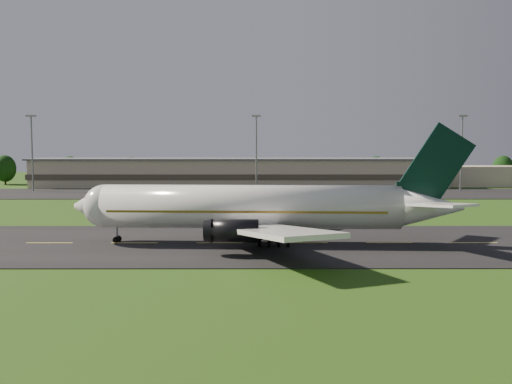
{
  "coord_description": "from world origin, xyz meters",
  "views": [
    {
      "loc": [
        4.54,
        -72.77,
        13.02
      ],
      "look_at": [
        4.74,
        8.0,
        6.0
      ],
      "focal_mm": 40.0,
      "sensor_mm": 36.0,
      "label": 1
    }
  ],
  "objects_px": {
    "terminal": "(261,173)",
    "light_mast_east": "(462,144)",
    "light_mast_centre": "(256,144)",
    "service_vehicle_a": "(161,192)",
    "service_vehicle_c": "(293,193)",
    "airliner": "(258,208)",
    "light_mast_west": "(32,144)",
    "service_vehicle_b": "(173,190)",
    "service_vehicle_d": "(357,191)"
  },
  "relations": [
    {
      "from": "terminal",
      "to": "light_mast_east",
      "type": "relative_size",
      "value": 7.13
    },
    {
      "from": "light_mast_centre",
      "to": "service_vehicle_a",
      "type": "height_order",
      "value": "light_mast_centre"
    },
    {
      "from": "light_mast_centre",
      "to": "service_vehicle_c",
      "type": "height_order",
      "value": "light_mast_centre"
    },
    {
      "from": "airliner",
      "to": "light_mast_centre",
      "type": "relative_size",
      "value": 2.52
    },
    {
      "from": "light_mast_centre",
      "to": "light_mast_west",
      "type": "bearing_deg",
      "value": 180.0
    },
    {
      "from": "airliner",
      "to": "light_mast_east",
      "type": "height_order",
      "value": "light_mast_east"
    },
    {
      "from": "airliner",
      "to": "light_mast_centre",
      "type": "xyz_separation_m",
      "value": [
        0.08,
        80.04,
        8.08
      ]
    },
    {
      "from": "service_vehicle_a",
      "to": "service_vehicle_b",
      "type": "xyz_separation_m",
      "value": [
        2.23,
        4.45,
        0.08
      ]
    },
    {
      "from": "light_mast_centre",
      "to": "service_vehicle_d",
      "type": "relative_size",
      "value": 4.2
    },
    {
      "from": "terminal",
      "to": "airliner",
      "type": "bearing_deg",
      "value": -90.88
    },
    {
      "from": "light_mast_east",
      "to": "service_vehicle_a",
      "type": "distance_m",
      "value": 80.47
    },
    {
      "from": "terminal",
      "to": "service_vehicle_d",
      "type": "xyz_separation_m",
      "value": [
        23.88,
        -26.55,
        -3.19
      ]
    },
    {
      "from": "terminal",
      "to": "service_vehicle_d",
      "type": "relative_size",
      "value": 29.95
    },
    {
      "from": "service_vehicle_b",
      "to": "service_vehicle_d",
      "type": "distance_m",
      "value": 47.04
    },
    {
      "from": "airliner",
      "to": "service_vehicle_a",
      "type": "height_order",
      "value": "airliner"
    },
    {
      "from": "light_mast_west",
      "to": "service_vehicle_b",
      "type": "height_order",
      "value": "light_mast_west"
    },
    {
      "from": "terminal",
      "to": "service_vehicle_a",
      "type": "height_order",
      "value": "terminal"
    },
    {
      "from": "terminal",
      "to": "service_vehicle_c",
      "type": "distance_m",
      "value": 31.03
    },
    {
      "from": "service_vehicle_a",
      "to": "service_vehicle_b",
      "type": "height_order",
      "value": "service_vehicle_b"
    },
    {
      "from": "light_mast_centre",
      "to": "service_vehicle_b",
      "type": "relative_size",
      "value": 5.08
    },
    {
      "from": "light_mast_east",
      "to": "service_vehicle_c",
      "type": "distance_m",
      "value": 49.6
    },
    {
      "from": "airliner",
      "to": "service_vehicle_c",
      "type": "xyz_separation_m",
      "value": [
        8.96,
        66.28,
        -3.89
      ]
    },
    {
      "from": "airliner",
      "to": "service_vehicle_c",
      "type": "distance_m",
      "value": 67.0
    },
    {
      "from": "terminal",
      "to": "service_vehicle_b",
      "type": "xyz_separation_m",
      "value": [
        -22.99,
        -22.56,
        -3.23
      ]
    },
    {
      "from": "airliner",
      "to": "service_vehicle_a",
      "type": "bearing_deg",
      "value": 111.57
    },
    {
      "from": "light_mast_west",
      "to": "light_mast_centre",
      "type": "height_order",
      "value": "same"
    },
    {
      "from": "service_vehicle_c",
      "to": "terminal",
      "type": "bearing_deg",
      "value": 124.64
    },
    {
      "from": "airliner",
      "to": "terminal",
      "type": "relative_size",
      "value": 0.35
    },
    {
      "from": "service_vehicle_a",
      "to": "service_vehicle_d",
      "type": "bearing_deg",
      "value": -7.12
    },
    {
      "from": "service_vehicle_c",
      "to": "light_mast_centre",
      "type": "bearing_deg",
      "value": 143.45
    },
    {
      "from": "service_vehicle_b",
      "to": "service_vehicle_a",
      "type": "bearing_deg",
      "value": 167.71
    },
    {
      "from": "airliner",
      "to": "service_vehicle_a",
      "type": "xyz_separation_m",
      "value": [
        -23.74,
        69.21,
        -3.98
      ]
    },
    {
      "from": "light_mast_east",
      "to": "service_vehicle_a",
      "type": "relative_size",
      "value": 5.93
    },
    {
      "from": "airliner",
      "to": "service_vehicle_d",
      "type": "bearing_deg",
      "value": 72.64
    },
    {
      "from": "terminal",
      "to": "service_vehicle_b",
      "type": "relative_size",
      "value": 36.16
    },
    {
      "from": "terminal",
      "to": "light_mast_centre",
      "type": "xyz_separation_m",
      "value": [
        -1.4,
        -16.18,
        8.75
      ]
    },
    {
      "from": "service_vehicle_c",
      "to": "service_vehicle_d",
      "type": "distance_m",
      "value": 16.75
    },
    {
      "from": "light_mast_west",
      "to": "service_vehicle_b",
      "type": "bearing_deg",
      "value": -9.42
    },
    {
      "from": "service_vehicle_a",
      "to": "service_vehicle_b",
      "type": "bearing_deg",
      "value": 55.75
    },
    {
      "from": "airliner",
      "to": "service_vehicle_c",
      "type": "height_order",
      "value": "airliner"
    },
    {
      "from": "light_mast_east",
      "to": "terminal",
      "type": "bearing_deg",
      "value": 163.2
    },
    {
      "from": "service_vehicle_b",
      "to": "service_vehicle_c",
      "type": "xyz_separation_m",
      "value": [
        30.46,
        -7.38,
        0.01
      ]
    },
    {
      "from": "terminal",
      "to": "light_mast_west",
      "type": "relative_size",
      "value": 7.13
    },
    {
      "from": "light_mast_east",
      "to": "service_vehicle_d",
      "type": "height_order",
      "value": "light_mast_east"
    },
    {
      "from": "light_mast_east",
      "to": "service_vehicle_d",
      "type": "bearing_deg",
      "value": -160.76
    },
    {
      "from": "light_mast_centre",
      "to": "service_vehicle_b",
      "type": "xyz_separation_m",
      "value": [
        -21.59,
        -6.37,
        -11.98
      ]
    },
    {
      "from": "light_mast_west",
      "to": "service_vehicle_c",
      "type": "bearing_deg",
      "value": -11.3
    },
    {
      "from": "light_mast_east",
      "to": "airliner",
      "type": "bearing_deg",
      "value": -124.54
    },
    {
      "from": "airliner",
      "to": "light_mast_west",
      "type": "xyz_separation_m",
      "value": [
        -59.92,
        80.04,
        8.08
      ]
    },
    {
      "from": "service_vehicle_a",
      "to": "service_vehicle_d",
      "type": "height_order",
      "value": "service_vehicle_d"
    }
  ]
}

